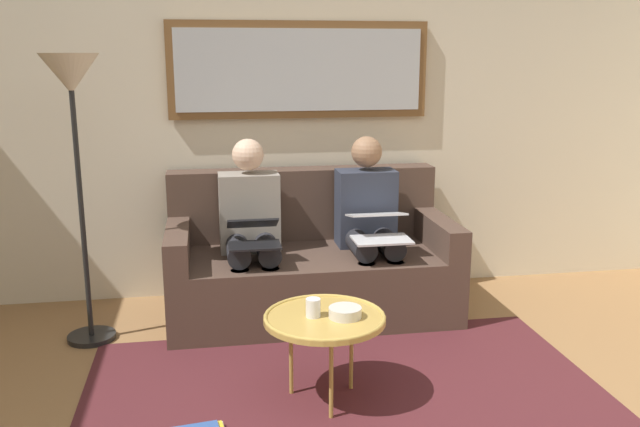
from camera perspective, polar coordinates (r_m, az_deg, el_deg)
The scene contains 12 objects.
wall_rear at distance 4.74m, azimuth -1.85°, elevation 8.97°, with size 6.00×0.12×2.60m, color beige.
area_rug at distance 3.43m, azimuth 2.48°, elevation -15.55°, with size 2.60×1.80×0.01m, color #4C1E23.
couch at distance 4.45m, azimuth -0.90°, elevation -4.26°, with size 1.81×0.90×0.90m.
framed_mirror at distance 4.63m, azimuth -1.71°, elevation 11.97°, with size 1.75×0.05×0.64m.
coffee_table at distance 3.27m, azimuth 0.39°, elevation -8.87°, with size 0.59×0.59×0.45m.
cup at distance 3.25m, azimuth -0.58°, elevation -7.93°, with size 0.07×0.07×0.09m, color silver.
bowl at distance 3.25m, azimuth 2.13°, elevation -8.31°, with size 0.16×0.16×0.05m, color beige.
person_left at distance 4.38m, azimuth 4.16°, elevation -0.57°, with size 0.38×0.58×1.14m.
laptop_silver at distance 4.15m, azimuth 4.95°, elevation -1.01°, with size 0.35×0.38×0.16m.
person_right at distance 4.27m, azimuth -5.85°, elevation -0.98°, with size 0.38×0.58×1.14m.
laptop_black at distance 4.04m, azimuth -5.62°, elevation -1.63°, with size 0.30×0.34×0.15m.
standing_lamp at distance 4.01m, azimuth -20.07°, elevation 8.42°, with size 0.32×0.32×1.66m.
Camera 1 is at (0.65, 2.08, 1.65)m, focal length 38.06 mm.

